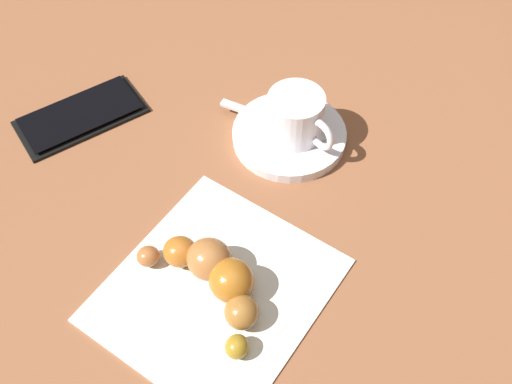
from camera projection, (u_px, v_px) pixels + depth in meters
The scene contains 8 objects.
ground_plane at pixel (255, 211), 0.59m from camera, with size 1.80×1.80×0.00m, color brown.
saucer at pixel (289, 135), 0.64m from camera, with size 0.12×0.12×0.01m, color white.
espresso_cup at pixel (296, 116), 0.62m from camera, with size 0.06×0.08×0.05m.
teaspoon at pixel (291, 126), 0.64m from camera, with size 0.03×0.13×0.01m.
sugar_packet at pixel (290, 112), 0.65m from camera, with size 0.06×0.02×0.01m, color beige.
napkin at pixel (216, 289), 0.54m from camera, with size 0.19×0.18×0.00m, color silver.
croissant at pixel (215, 275), 0.53m from camera, with size 0.08×0.14×0.04m.
cell_phone at pixel (81, 115), 0.66m from camera, with size 0.15×0.11×0.01m.
Camera 1 is at (-0.28, -0.20, 0.48)m, focal length 42.20 mm.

